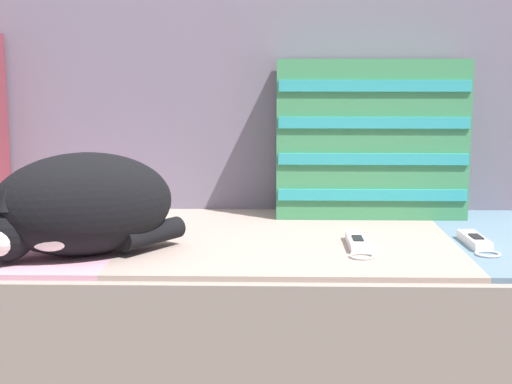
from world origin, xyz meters
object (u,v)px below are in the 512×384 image
Objects in this scene: throw_pillow_striped at (370,138)px; sleeping_cat at (75,208)px; game_remote_far at (357,243)px; game_remote_near at (476,241)px; couch at (137,314)px.

throw_pillow_striped is 0.75m from sleeping_cat.
game_remote_near is at bearing 4.96° from game_remote_far.
sleeping_cat is 0.80m from game_remote_near.
game_remote_far is (0.47, -0.15, 0.20)m from couch.
game_remote_near is (0.79, 0.10, -0.08)m from sleeping_cat.
game_remote_near is at bearing -10.22° from couch.
throw_pillow_striped reaches higher than game_remote_near.
couch is at bearing 169.78° from game_remote_near.
throw_pillow_striped reaches higher than couch.
couch is 10.39× the size of game_remote_near.
sleeping_cat is at bearing -172.46° from game_remote_near.
throw_pillow_striped is 2.43× the size of game_remote_near.
sleeping_cat reaches higher than couch.
game_remote_near is at bearing -61.18° from throw_pillow_striped.
sleeping_cat is 0.56m from game_remote_far.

